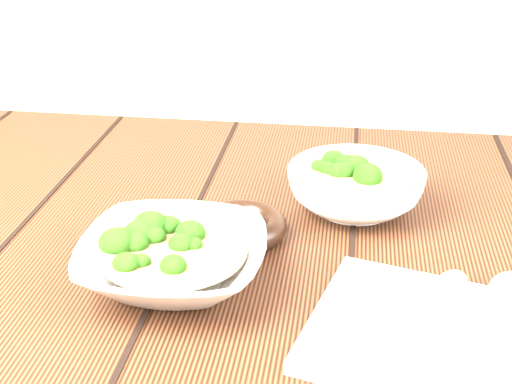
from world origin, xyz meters
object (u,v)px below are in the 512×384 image
at_px(soup_bowl_front, 173,259).
at_px(trivet, 241,226).
at_px(table, 201,323).
at_px(napkin, 439,337).
at_px(soup_bowl_back, 355,187).

bearing_deg(soup_bowl_front, trivet, 62.02).
bearing_deg(soup_bowl_front, table, 85.74).
xyz_separation_m(table, napkin, (0.26, -0.16, 0.13)).
bearing_deg(soup_bowl_back, soup_bowl_front, -133.60).
distance_m(table, soup_bowl_front, 0.17).
height_order(table, trivet, trivet).
relative_size(table, soup_bowl_back, 6.59).
relative_size(soup_bowl_front, napkin, 0.85).
bearing_deg(soup_bowl_back, napkin, -72.78).
height_order(table, napkin, napkin).
height_order(soup_bowl_front, trivet, soup_bowl_front).
relative_size(soup_bowl_front, soup_bowl_back, 1.10).
relative_size(table, napkin, 5.09).
xyz_separation_m(trivet, napkin, (0.21, -0.17, -0.01)).
xyz_separation_m(soup_bowl_back, trivet, (-0.13, -0.09, -0.02)).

